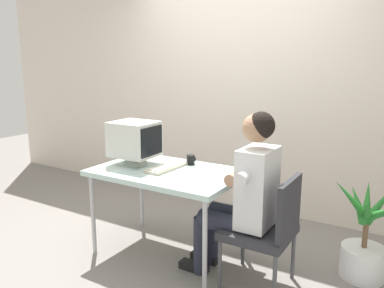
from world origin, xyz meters
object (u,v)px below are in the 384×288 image
object	(u,v)px
desk	(167,176)
crt_monitor	(135,140)
potted_plant	(365,239)
desk_mug	(191,160)
person_seated	(244,192)
office_chair	(268,226)
keyboard	(167,167)

from	to	relation	value
desk	crt_monitor	bearing A→B (deg)	178.28
potted_plant	desk_mug	bearing A→B (deg)	-171.94
potted_plant	crt_monitor	bearing A→B (deg)	-166.32
desk	person_seated	size ratio (longest dim) A/B	0.94
crt_monitor	person_seated	size ratio (longest dim) A/B	0.29
potted_plant	person_seated	bearing A→B (deg)	-147.43
office_chair	potted_plant	world-z (taller)	office_chair
keyboard	office_chair	size ratio (longest dim) A/B	0.52
crt_monitor	keyboard	world-z (taller)	crt_monitor
crt_monitor	keyboard	bearing A→B (deg)	4.14
keyboard	person_seated	xyz separation A→B (m)	(0.74, -0.08, -0.06)
desk	crt_monitor	world-z (taller)	crt_monitor
crt_monitor	potted_plant	size ratio (longest dim) A/B	0.49
keyboard	office_chair	bearing A→B (deg)	-4.66
keyboard	potted_plant	xyz separation A→B (m)	(1.53, 0.43, -0.45)
crt_monitor	keyboard	distance (m)	0.39
crt_monitor	office_chair	xyz separation A→B (m)	(1.26, -0.05, -0.50)
desk	desk_mug	size ratio (longest dim) A/B	14.15
desk	office_chair	size ratio (longest dim) A/B	1.44
crt_monitor	desk_mug	size ratio (longest dim) A/B	4.44
desk	potted_plant	size ratio (longest dim) A/B	1.56
office_chair	desk_mug	world-z (taller)	office_chair
desk	keyboard	bearing A→B (deg)	125.84
keyboard	office_chair	xyz separation A→B (m)	(0.93, -0.08, -0.29)
desk	office_chair	xyz separation A→B (m)	(0.91, -0.04, -0.23)
keyboard	desk_mug	world-z (taller)	desk_mug
person_seated	desk_mug	xyz separation A→B (m)	(-0.64, 0.30, 0.09)
desk_mug	person_seated	bearing A→B (deg)	-25.07
keyboard	desk_mug	bearing A→B (deg)	67.01
office_chair	person_seated	bearing A→B (deg)	-180.00
crt_monitor	person_seated	xyz separation A→B (m)	(1.07, -0.05, -0.27)
potted_plant	desk_mug	world-z (taller)	desk_mug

